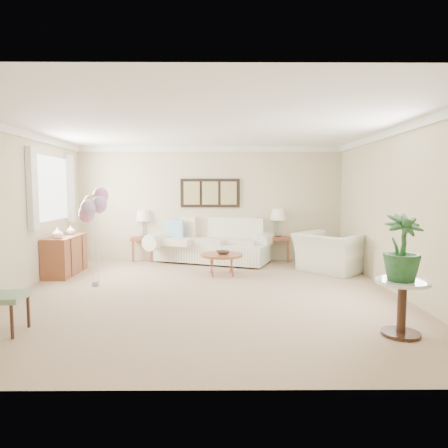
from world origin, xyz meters
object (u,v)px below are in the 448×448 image
(coffee_table, at_px, (222,256))
(balloon_cluster, at_px, (93,205))
(armchair, at_px, (330,253))
(sofa, at_px, (213,245))

(coffee_table, xyz_separation_m, balloon_cluster, (-2.14, -0.88, 1.00))
(coffee_table, xyz_separation_m, armchair, (2.15, 0.27, 0.01))
(sofa, height_order, armchair, sofa)
(balloon_cluster, bearing_deg, armchair, 15.02)
(armchair, relative_size, balloon_cluster, 0.71)
(coffee_table, relative_size, balloon_cluster, 0.48)
(sofa, xyz_separation_m, coffee_table, (0.19, -1.39, -0.02))
(sofa, distance_m, balloon_cluster, 3.14)
(coffee_table, distance_m, balloon_cluster, 2.52)
(sofa, bearing_deg, armchair, -25.46)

